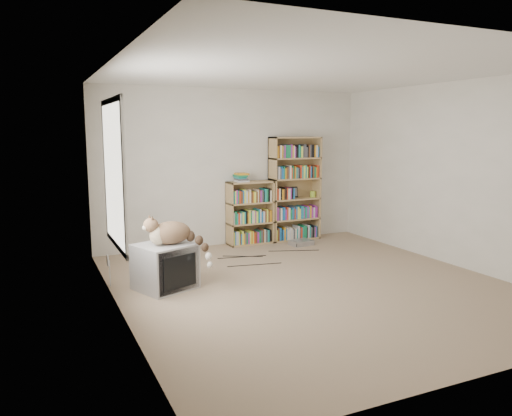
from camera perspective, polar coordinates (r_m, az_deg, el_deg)
name	(u,v)px	position (r m, az deg, el deg)	size (l,w,h in m)	color
floor	(312,285)	(6.12, 6.41, -8.71)	(4.50, 5.00, 0.01)	tan
wall_back	(233,168)	(8.10, -2.60, 4.64)	(4.50, 0.02, 2.50)	silver
wall_front	(495,213)	(3.96, 25.67, -0.54)	(4.50, 0.02, 2.50)	silver
wall_left	(117,191)	(5.08, -15.65, 1.88)	(0.02, 5.00, 2.50)	silver
wall_right	(457,175)	(7.29, 21.97, 3.56)	(0.02, 5.00, 2.50)	silver
ceiling	(316,71)	(5.87, 6.84, 15.25)	(4.50, 5.00, 0.02)	white
window	(114,174)	(5.27, -15.94, 3.74)	(0.02, 1.22, 1.52)	white
crt_tv	(165,266)	(5.97, -10.41, -6.58)	(0.78, 0.74, 0.54)	#ADADB0
cat	(176,236)	(5.85, -9.13, -3.16)	(0.75, 0.53, 0.58)	#3B2618
bookcase_tall	(294,191)	(8.46, 4.39, 1.94)	(0.87, 0.30, 1.74)	#AA8155
bookcase_short	(250,215)	(8.15, -0.73, -0.80)	(0.75, 0.30, 1.03)	#AA8155
book_stack	(241,177)	(8.00, -1.73, 3.51)	(0.20, 0.26, 0.14)	red
green_mug	(312,194)	(8.63, 6.47, 1.61)	(0.10, 0.10, 0.11)	#A3C739
framed_print	(294,192)	(8.56, 4.36, 1.83)	(0.14, 0.01, 0.18)	black
dvd_player	(301,243)	(8.15, 5.17, -3.96)	(0.35, 0.25, 0.08)	#A5A5AA
wall_outlet	(108,260)	(6.18, -16.59, -5.77)	(0.01, 0.08, 0.13)	silver
floor_cables	(274,257)	(7.34, 2.08, -5.66)	(1.20, 0.70, 0.01)	black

